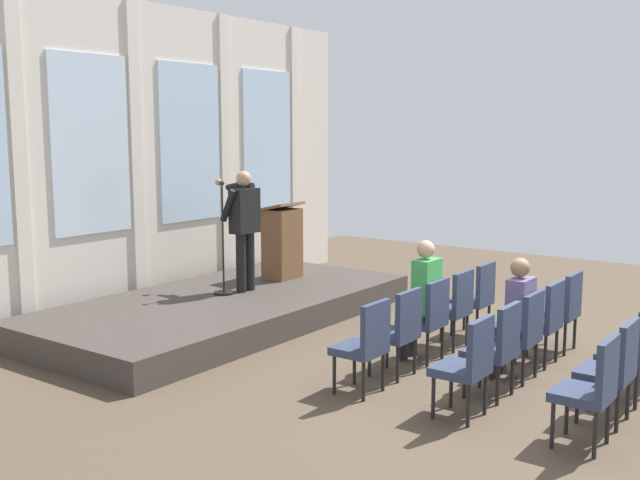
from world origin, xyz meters
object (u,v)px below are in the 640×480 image
object	(u,v)px
chair_r0_c3	(454,304)
audience_r1_c2	(515,312)
chair_r0_c1	(399,327)
chair_r1_c1	(497,345)
speaker	(244,222)
chair_r1_c4	(563,306)
chair_r2_c2	(633,348)
mic_stand	(224,270)
chair_r1_c0	(468,361)
lectern	(282,242)
chair_r1_c2	(522,330)
chair_r0_c4	(477,295)
chair_r1_c3	(544,318)
chair_r0_c0	(366,341)
audience_r0_c2	(422,294)
chair_r0_c2	(428,315)
chair_r2_c0	(592,385)
chair_r2_c1	(614,365)

from	to	relation	value
chair_r0_c3	audience_r1_c2	world-z (taller)	audience_r1_c2
chair_r0_c1	chair_r0_c3	world-z (taller)	same
chair_r1_c1	speaker	bearing A→B (deg)	75.93
chair_r1_c4	chair_r2_c2	bearing A→B (deg)	-140.09
chair_r1_c1	audience_r1_c2	size ratio (longest dim) A/B	0.73
mic_stand	chair_r1_c0	bearing A→B (deg)	-107.89
lectern	chair_r1_c2	distance (m)	4.55
chair_r0_c3	chair_r1_c0	bearing A→B (deg)	-150.86
speaker	chair_r2_c2	distance (m)	5.32
chair_r0_c1	speaker	bearing A→B (deg)	71.27
chair_r0_c4	chair_r1_c4	xyz separation A→B (m)	(0.00, -1.09, 0.00)
chair_r1_c1	chair_r0_c1	bearing A→B (deg)	90.00
chair_r1_c3	chair_r0_c4	bearing A→B (deg)	59.13
chair_r0_c0	audience_r1_c2	world-z (taller)	audience_r1_c2
audience_r0_c2	chair_r2_c2	size ratio (longest dim) A/B	1.46
speaker	audience_r0_c2	world-z (taller)	speaker
chair_r0_c2	chair_r1_c2	world-z (taller)	same
audience_r1_c2	chair_r0_c0	bearing A→B (deg)	142.32
mic_stand	chair_r2_c0	xyz separation A→B (m)	(-1.37, -5.35, -0.15)
chair_r1_c0	chair_r1_c1	distance (m)	0.65
chair_r1_c2	audience_r1_c2	distance (m)	0.20
speaker	chair_r0_c0	distance (m)	3.60
speaker	chair_r1_c4	bearing A→B (deg)	-77.73
chair_r0_c0	chair_r2_c0	size ratio (longest dim) A/B	1.00
chair_r1_c1	chair_r2_c1	distance (m)	1.09
mic_stand	audience_r1_c2	bearing A→B (deg)	-91.06
speaker	chair_r1_c3	world-z (taller)	speaker
lectern	chair_r2_c2	size ratio (longest dim) A/B	1.23
mic_stand	chair_r1_c4	bearing A→B (deg)	-74.01
chair_r0_c2	chair_r0_c4	world-z (taller)	same
lectern	chair_r0_c1	distance (m)	3.85
lectern	chair_r2_c0	bearing A→B (deg)	-116.73
chair_r0_c1	chair_r2_c0	size ratio (longest dim) A/B	1.00
chair_r0_c0	chair_r2_c1	distance (m)	2.27
chair_r1_c2	audience_r1_c2	bearing A→B (deg)	90.00
audience_r0_c2	chair_r1_c3	bearing A→B (deg)	-60.86
chair_r0_c3	chair_r2_c1	bearing A→B (deg)	-120.87
lectern	chair_r2_c1	xyz separation A→B (m)	(-2.07, -5.39, -0.37)
chair_r1_c2	chair_r2_c2	xyz separation A→B (m)	(0.00, -1.09, 0.00)
audience_r0_c2	lectern	bearing A→B (deg)	65.72
chair_r2_c2	chair_r1_c4	bearing A→B (deg)	39.91
mic_stand	chair_r0_c4	distance (m)	3.40
chair_r0_c4	chair_r1_c3	distance (m)	1.26
chair_r1_c2	audience_r1_c2	size ratio (longest dim) A/B	0.73
mic_stand	chair_r1_c3	xyz separation A→B (m)	(0.57, -4.26, -0.15)
lectern	audience_r0_c2	bearing A→B (deg)	-114.28
chair_r0_c3	chair_r1_c2	distance (m)	1.26
chair_r0_c3	chair_r2_c0	xyz separation A→B (m)	(-1.95, -2.17, 0.00)
chair_r1_c3	chair_r1_c4	world-z (taller)	same
chair_r1_c2	speaker	bearing A→B (deg)	84.60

